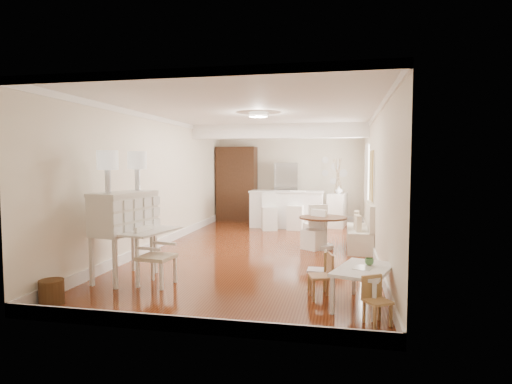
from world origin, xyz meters
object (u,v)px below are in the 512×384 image
(slip_chair_near, at_px, (314,230))
(slip_chair_far, at_px, (315,224))
(kids_table, at_px, (363,287))
(kids_chair_a, at_px, (321,276))
(secretary_bureau, at_px, (125,236))
(bar_stool_right, at_px, (296,210))
(gustavian_armchair, at_px, (157,256))
(wicker_basket, at_px, (51,292))
(bar_stool_left, at_px, (269,212))
(sideboard, at_px, (337,210))
(pantry_cabinet, at_px, (237,184))
(breakfast_counter, at_px, (287,209))
(kids_chair_c, at_px, (377,301))
(fridge, at_px, (298,193))
(dining_table, at_px, (323,233))
(kids_chair_b, at_px, (317,270))

(slip_chair_near, xyz_separation_m, slip_chair_far, (-0.02, 0.63, 0.04))
(kids_table, bearing_deg, kids_chair_a, 157.57)
(secretary_bureau, height_order, bar_stool_right, secretary_bureau)
(gustavian_armchair, distance_m, wicker_basket, 1.47)
(bar_stool_left, relative_size, bar_stool_right, 0.93)
(kids_chair_a, height_order, sideboard, sideboard)
(slip_chair_far, xyz_separation_m, pantry_cabinet, (-2.63, 3.31, 0.70))
(breakfast_counter, bearing_deg, slip_chair_near, -71.69)
(slip_chair_far, height_order, bar_stool_left, bar_stool_left)
(gustavian_armchair, bearing_deg, kids_chair_c, -99.74)
(kids_table, bearing_deg, wicker_basket, -170.04)
(breakfast_counter, xyz_separation_m, bar_stool_left, (-0.40, -0.53, -0.02))
(kids_table, relative_size, kids_chair_c, 1.82)
(slip_chair_far, distance_m, fridge, 3.39)
(slip_chair_far, bearing_deg, wicker_basket, 33.33)
(gustavian_armchair, xyz_separation_m, kids_table, (2.98, -0.37, -0.19))
(dining_table, bearing_deg, bar_stool_right, 108.88)
(fridge, bearing_deg, kids_chair_c, -77.78)
(kids_table, height_order, breakfast_counter, breakfast_counter)
(bar_stool_left, height_order, pantry_cabinet, pantry_cabinet)
(dining_table, xyz_separation_m, breakfast_counter, (-1.13, 2.77, 0.17))
(slip_chair_far, bearing_deg, kids_chair_b, 70.15)
(gustavian_armchair, xyz_separation_m, dining_table, (2.31, 3.20, -0.10))
(dining_table, distance_m, sideboard, 3.25)
(kids_chair_a, bearing_deg, sideboard, 164.31)
(gustavian_armchair, bearing_deg, wicker_basket, 145.04)
(bar_stool_right, bearing_deg, bar_stool_left, -157.21)
(kids_chair_a, relative_size, bar_stool_right, 0.59)
(secretary_bureau, height_order, gustavian_armchair, secretary_bureau)
(kids_table, relative_size, slip_chair_near, 1.21)
(kids_table, relative_size, kids_chair_a, 1.62)
(bar_stool_right, bearing_deg, kids_chair_a, -72.97)
(secretary_bureau, xyz_separation_m, gustavian_armchair, (0.62, -0.21, -0.25))
(bar_stool_left, bearing_deg, wicker_basket, -121.54)
(pantry_cabinet, bearing_deg, fridge, -0.90)
(breakfast_counter, height_order, fridge, fridge)
(dining_table, relative_size, bar_stool_right, 0.95)
(secretary_bureau, relative_size, slip_chair_far, 1.53)
(kids_chair_c, bearing_deg, bar_stool_right, 72.54)
(wicker_basket, xyz_separation_m, kids_chair_c, (4.08, 0.11, 0.12))
(kids_chair_c, bearing_deg, fridge, 70.89)
(wicker_basket, distance_m, kids_chair_c, 4.08)
(bar_stool_left, bearing_deg, kids_table, -85.76)
(bar_stool_left, bearing_deg, dining_table, -72.13)
(kids_table, distance_m, slip_chair_far, 4.21)
(bar_stool_left, bearing_deg, gustavian_armchair, -114.61)
(kids_chair_a, xyz_separation_m, breakfast_counter, (-1.26, 6.12, 0.21))
(slip_chair_near, xyz_separation_m, bar_stool_right, (-0.64, 2.51, 0.11))
(fridge, bearing_deg, dining_table, -76.29)
(slip_chair_far, bearing_deg, kids_chair_a, 70.76)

